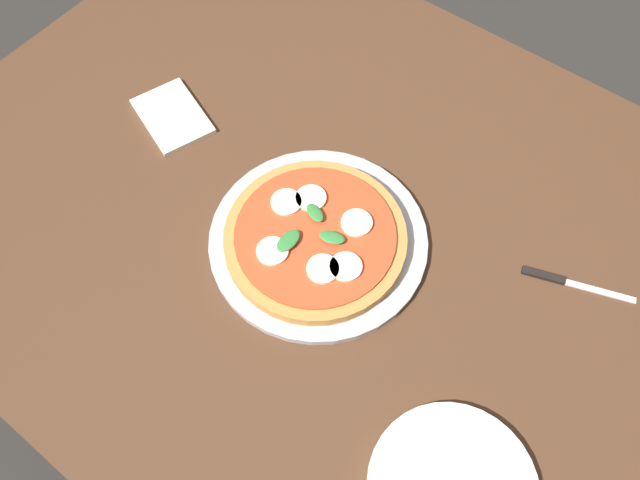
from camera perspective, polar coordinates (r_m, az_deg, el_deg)
ground_plane at (r=1.60m, az=0.82°, el=-11.88°), size 6.00×6.00×0.00m
dining_table at (r=1.02m, az=1.25°, el=-1.25°), size 1.29×0.96×0.72m
serving_tray at (r=0.91m, az=-0.00°, el=-0.12°), size 0.31×0.31×0.01m
pizza at (r=0.90m, az=-0.25°, el=0.10°), size 0.26×0.26×0.03m
napkin at (r=1.07m, az=-12.95°, el=10.66°), size 0.15×0.13×0.01m
knife at (r=0.95m, az=20.78°, el=-3.41°), size 0.15×0.06×0.01m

